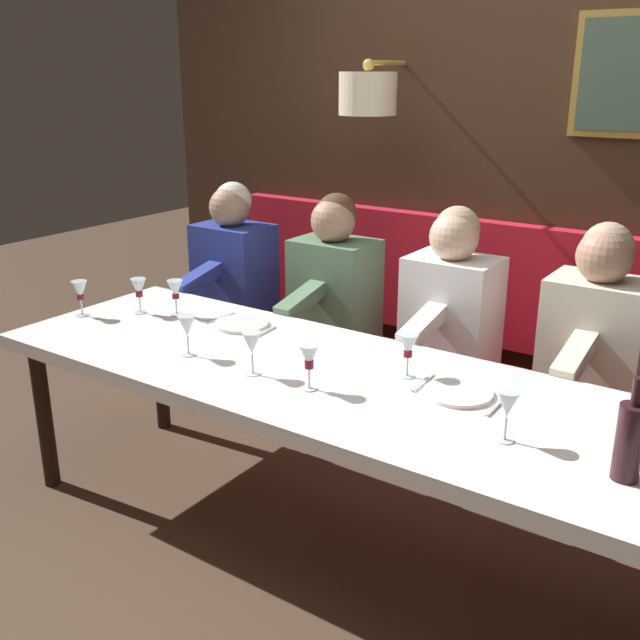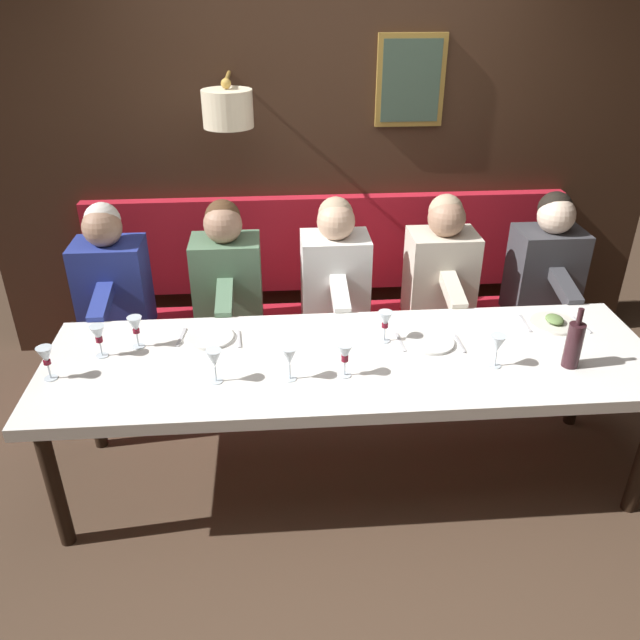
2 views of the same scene
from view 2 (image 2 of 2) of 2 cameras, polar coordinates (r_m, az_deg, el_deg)
ground_plane at (r=3.49m, az=2.56°, el=-13.68°), size 12.00×12.00×0.00m
dining_table at (r=3.07m, az=2.83°, el=-4.26°), size 0.90×2.94×0.74m
banquette_bench at (r=4.06m, az=1.18°, el=-2.84°), size 0.52×3.14×0.45m
back_wall_panel at (r=4.15m, az=0.52°, el=14.96°), size 0.59×4.34×2.90m
diner_nearest at (r=4.11m, az=19.75°, el=5.03°), size 0.60×0.40×0.79m
diner_near at (r=3.89m, az=10.88°, el=4.96°), size 0.60×0.40×0.79m
diner_middle at (r=3.78m, az=1.38°, el=4.75°), size 0.60×0.40×0.79m
diner_far at (r=3.77m, az=-8.41°, el=4.39°), size 0.60×0.40×0.79m
diner_farthest at (r=3.88m, az=-18.31°, el=3.91°), size 0.60×0.40×0.79m
place_setting_0 at (r=3.52m, az=20.31°, el=-0.20°), size 0.24×0.32×0.05m
place_setting_1 at (r=3.18m, az=9.86°, el=-1.98°), size 0.24×0.31×0.01m
place_setting_2 at (r=3.23m, az=-9.88°, el=-1.55°), size 0.24×0.32×0.01m
wine_glass_0 at (r=2.83m, az=-9.50°, el=-3.52°), size 0.07×0.07×0.16m
wine_glass_1 at (r=3.18m, az=-16.28°, el=-0.53°), size 0.07×0.07×0.16m
wine_glass_2 at (r=3.07m, az=-23.45°, el=-3.06°), size 0.07×0.07×0.16m
wine_glass_3 at (r=2.84m, az=2.26°, el=-3.07°), size 0.07×0.07×0.16m
wine_glass_4 at (r=3.12m, az=5.89°, el=-0.06°), size 0.07×0.07×0.16m
wine_glass_5 at (r=2.82m, az=-2.77°, el=-3.35°), size 0.07×0.07×0.16m
wine_glass_6 at (r=3.02m, az=15.70°, el=-2.15°), size 0.07×0.07×0.16m
wine_glass_7 at (r=3.16m, az=-19.33°, el=-1.29°), size 0.07×0.07×0.16m
wine_bottle at (r=3.13m, az=21.87°, el=-2.03°), size 0.08×0.08×0.30m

